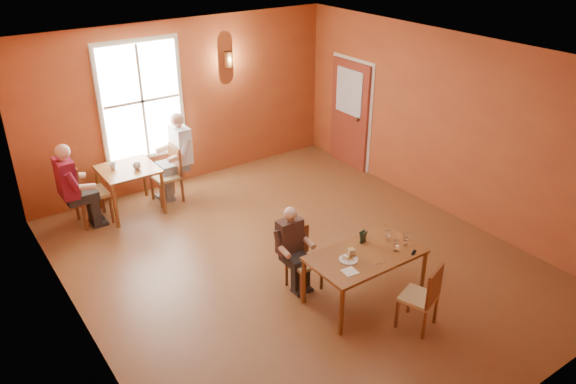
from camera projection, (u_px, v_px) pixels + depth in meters
ground at (296, 260)px, 8.30m from camera, size 6.00×7.00×0.01m
wall_back at (184, 103)px, 10.19m from camera, size 6.00×0.04×3.00m
wall_front at (523, 298)px, 5.07m from camera, size 6.00×0.04×3.00m
wall_left at (73, 233)px, 6.09m from camera, size 0.04×7.00×3.00m
wall_right at (445, 125)px, 9.17m from camera, size 0.04×7.00×3.00m
ceiling at (297, 58)px, 6.96m from camera, size 6.00×7.00×0.04m
window at (142, 101)px, 9.66m from camera, size 1.36×0.10×1.96m
door at (349, 115)px, 11.02m from camera, size 0.12×1.04×2.10m
wall_sconce at (228, 59)px, 10.27m from camera, size 0.16×0.16×0.28m
main_table at (364, 276)px, 7.34m from camera, size 1.49×0.84×0.70m
chair_diner_main at (304, 261)px, 7.52m from camera, size 0.38×0.38×0.85m
diner_main at (306, 253)px, 7.44m from camera, size 0.45×0.45×1.13m
chair_empty at (418, 296)px, 6.81m from camera, size 0.50×0.50×0.89m
plate_food at (348, 259)px, 7.04m from camera, size 0.32×0.32×0.03m
sandwich at (351, 254)px, 7.09m from camera, size 0.10×0.09×0.10m
goblet_a at (388, 235)px, 7.45m from camera, size 0.07×0.07×0.16m
goblet_b at (406, 240)px, 7.33m from camera, size 0.07×0.07×0.17m
goblet_c at (396, 245)px, 7.20m from camera, size 0.08×0.08×0.18m
menu_stand at (363, 237)px, 7.39m from camera, size 0.11×0.07×0.17m
knife at (380, 264)px, 6.97m from camera, size 0.19×0.06×0.00m
napkin at (350, 271)px, 6.82m from camera, size 0.19×0.19×0.01m
sunglasses at (414, 252)px, 7.20m from camera, size 0.12×0.08×0.01m
second_table at (131, 190)px, 9.51m from camera, size 0.90×0.90×0.80m
chair_diner_white at (166, 175)px, 9.80m from camera, size 0.44×0.44×1.00m
diner_white at (166, 162)px, 9.71m from camera, size 0.59×0.59×1.49m
chair_diner_maroon at (91, 192)px, 9.11m from camera, size 0.48×0.48×1.09m
diner_maroon at (87, 183)px, 9.02m from camera, size 0.57×0.57×1.43m
cup_a at (137, 166)px, 9.28m from camera, size 0.14×0.14×0.10m
cup_b at (113, 166)px, 9.29m from camera, size 0.11×0.11×0.10m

